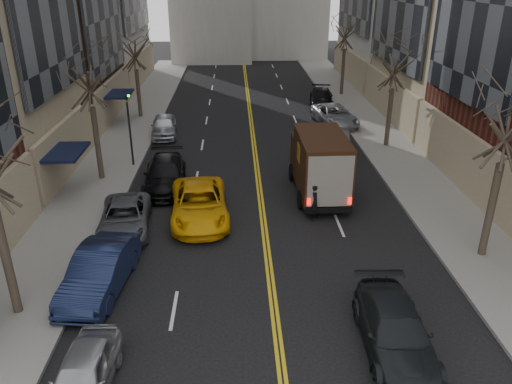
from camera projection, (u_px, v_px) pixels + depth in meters
sidewalk_left at (123, 140)px, 34.47m from camera, size 4.00×66.00×0.15m
sidewalk_right at (381, 137)px, 35.18m from camera, size 4.00×66.00×0.15m
tree_lf_mid at (86, 61)px, 25.43m from camera, size 3.20×3.20×8.91m
tree_lf_far at (133, 40)px, 37.53m from camera, size 3.20×3.20×8.12m
tree_rt_mid at (396, 53)px, 30.87m from camera, size 3.20×3.20×8.32m
tree_rt_far at (346, 20)px, 44.32m from camera, size 3.20×3.20×9.11m
traffic_signal at (129, 122)px, 28.85m from camera, size 0.29×0.26×4.70m
ups_truck at (319, 164)px, 25.69m from camera, size 2.59×6.19×3.37m
observer_sedan at (395, 331)px, 15.30m from camera, size 2.15×4.95×1.42m
taxi at (199, 204)px, 23.47m from camera, size 3.04×5.80×1.56m
pedestrian at (315, 202)px, 23.38m from camera, size 0.47×0.68×1.78m
parked_lf_a at (83, 375)px, 13.73m from camera, size 1.66×3.82×1.28m
parked_lf_b at (100, 271)px, 18.17m from camera, size 2.24×5.02×1.60m
parked_lf_c at (125, 217)px, 22.46m from camera, size 2.63×4.88×1.30m
parked_lf_d at (165, 174)px, 26.91m from camera, size 2.42×5.36×1.52m
parked_lf_e at (164, 126)px, 35.36m from camera, size 2.09×4.42×1.46m
parked_rt_a at (335, 143)px, 31.68m from camera, size 2.18×4.88×1.55m
parked_rt_b at (335, 116)px, 37.75m from camera, size 3.26×5.78×1.52m
parked_rt_c at (321, 97)px, 43.42m from camera, size 2.62×5.07×1.40m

